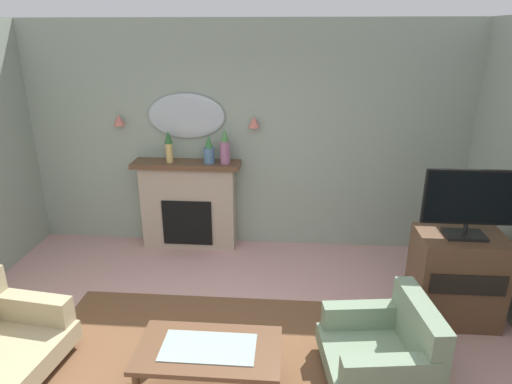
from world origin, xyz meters
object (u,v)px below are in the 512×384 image
object	(u,v)px
armchair_beside_couch	(386,347)
wall_mirror	(186,116)
coffee_table	(208,354)
wall_sconce_left	(119,120)
mantel_vase_left	(169,145)
mantel_vase_right	(225,148)
mantel_vase_centre	(209,151)
tv_cabinet	(456,277)
fireplace	(189,205)
wall_sconce_right	(254,122)
tv_flatscreen	(470,202)

from	to	relation	value
armchair_beside_couch	wall_mirror	bearing A→B (deg)	131.38
coffee_table	armchair_beside_couch	xyz separation A→B (m)	(1.40, 0.28, -0.08)
wall_sconce_left	armchair_beside_couch	xyz separation A→B (m)	(2.96, -2.34, -1.35)
mantel_vase_left	mantel_vase_right	distance (m)	0.70
mantel_vase_centre	coffee_table	bearing A→B (deg)	-80.67
coffee_table	tv_cabinet	size ratio (longest dim) A/B	1.22
fireplace	coffee_table	distance (m)	2.64
wall_sconce_left	armchair_beside_couch	size ratio (longest dim) A/B	0.15
mantel_vase_left	wall_sconce_right	world-z (taller)	wall_sconce_right
wall_mirror	tv_cabinet	xyz separation A→B (m)	(2.94, -1.50, -1.26)
mantel_vase_left	wall_mirror	bearing A→B (deg)	40.36
mantel_vase_left	wall_sconce_left	bearing A→B (deg)	169.54
mantel_vase_centre	wall_mirror	world-z (taller)	wall_mirror
mantel_vase_left	wall_mirror	size ratio (longest dim) A/B	0.42
fireplace	armchair_beside_couch	distance (m)	3.10
mantel_vase_left	wall_sconce_right	size ratio (longest dim) A/B	2.87
wall_mirror	tv_cabinet	bearing A→B (deg)	-27.10
mantel_vase_left	tv_flatscreen	distance (m)	3.42
tv_cabinet	tv_flatscreen	distance (m)	0.80
fireplace	wall_sconce_right	size ratio (longest dim) A/B	9.71
mantel_vase_right	tv_flatscreen	bearing A→B (deg)	-29.05
wall_sconce_right	armchair_beside_couch	size ratio (longest dim) A/B	0.15
wall_mirror	wall_sconce_right	bearing A→B (deg)	-3.37
tv_cabinet	tv_flatscreen	xyz separation A→B (m)	(0.00, -0.02, 0.80)
coffee_table	tv_cabinet	world-z (taller)	tv_cabinet
wall_mirror	wall_sconce_left	distance (m)	0.85
fireplace	tv_cabinet	bearing A→B (deg)	-24.87
mantel_vase_centre	tv_flatscreen	distance (m)	2.96
mantel_vase_right	fireplace	bearing A→B (deg)	176.76
wall_mirror	wall_sconce_right	size ratio (longest dim) A/B	6.86
wall_mirror	fireplace	bearing A→B (deg)	-90.00
mantel_vase_right	wall_sconce_right	xyz separation A→B (m)	(0.35, 0.12, 0.30)
wall_sconce_left	wall_sconce_right	bearing A→B (deg)	0.00
fireplace	coffee_table	xyz separation A→B (m)	(0.71, -2.54, -0.19)
mantel_vase_centre	mantel_vase_right	size ratio (longest dim) A/B	0.82
fireplace	armchair_beside_couch	xyz separation A→B (m)	(2.11, -2.25, -0.27)
mantel_vase_left	wall_sconce_left	size ratio (longest dim) A/B	2.87
mantel_vase_left	tv_cabinet	size ratio (longest dim) A/B	0.45
fireplace	wall_mirror	size ratio (longest dim) A/B	1.42
mantel_vase_left	mantel_vase_right	world-z (taller)	mantel_vase_right
coffee_table	armchair_beside_couch	distance (m)	1.43
wall_mirror	coffee_table	world-z (taller)	wall_mirror
mantel_vase_right	armchair_beside_couch	size ratio (longest dim) A/B	0.48
mantel_vase_right	coffee_table	bearing A→B (deg)	-85.17
fireplace	wall_sconce_right	bearing A→B (deg)	6.16
coffee_table	mantel_vase_right	bearing A→B (deg)	94.83
wall_mirror	coffee_table	size ratio (longest dim) A/B	0.87
wall_sconce_left	wall_sconce_right	size ratio (longest dim) A/B	1.00
mantel_vase_left	coffee_table	distance (m)	2.85
tv_cabinet	wall_sconce_right	bearing A→B (deg)	145.15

